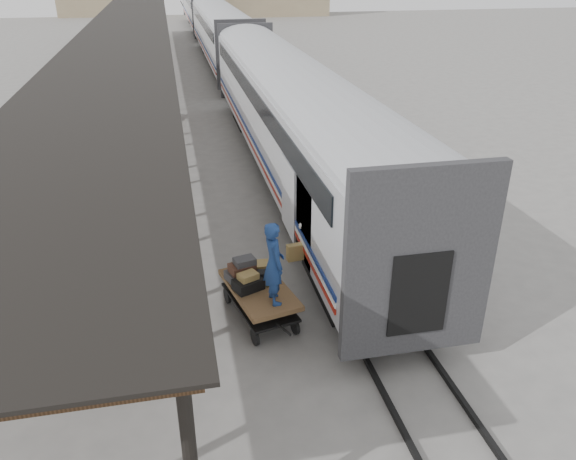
% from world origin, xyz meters
% --- Properties ---
extents(ground, '(160.00, 160.00, 0.00)m').
position_xyz_m(ground, '(0.00, 0.00, 0.00)').
color(ground, slate).
rests_on(ground, ground).
extents(train, '(3.45, 76.01, 4.01)m').
position_xyz_m(train, '(3.19, 33.79, 2.69)').
color(train, silver).
rests_on(train, ground).
extents(canopy, '(4.90, 64.30, 4.15)m').
position_xyz_m(canopy, '(-3.40, 24.00, 4.00)').
color(canopy, '#422B19').
rests_on(canopy, ground).
extents(rails, '(1.54, 150.00, 0.12)m').
position_xyz_m(rails, '(3.20, 34.00, 0.06)').
color(rails, black).
rests_on(rails, ground).
extents(baggage_cart, '(1.75, 2.62, 0.86)m').
position_xyz_m(baggage_cart, '(0.48, -1.22, 0.65)').
color(baggage_cart, brown).
rests_on(baggage_cart, ground).
extents(suitcase_stack, '(1.22, 1.38, 0.60)m').
position_xyz_m(suitcase_stack, '(0.28, -0.91, 1.06)').
color(suitcase_stack, '#39393B').
rests_on(suitcase_stack, baggage_cart).
extents(luggage_tug, '(1.48, 1.82, 1.39)m').
position_xyz_m(luggage_tug, '(-2.39, 17.49, 0.64)').
color(luggage_tug, maroon).
rests_on(luggage_tug, ground).
extents(porter, '(0.55, 0.77, 1.97)m').
position_xyz_m(porter, '(0.73, -1.87, 1.84)').
color(porter, navy).
rests_on(porter, baggage_cart).
extents(pedestrian, '(1.09, 0.60, 1.75)m').
position_xyz_m(pedestrian, '(-3.73, 16.78, 0.88)').
color(pedestrian, black).
rests_on(pedestrian, ground).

